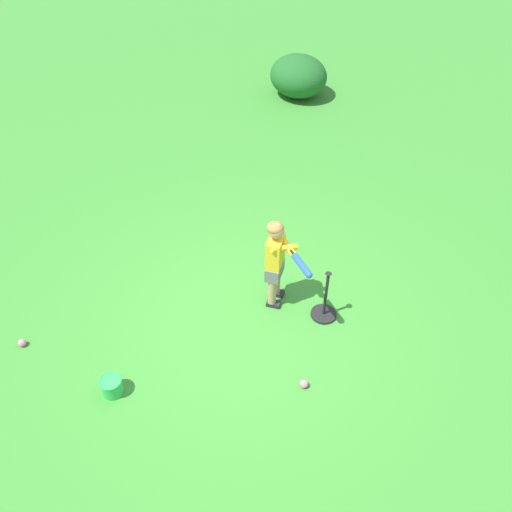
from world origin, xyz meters
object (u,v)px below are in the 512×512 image
(toy_bucket, at_px, (112,386))
(play_ball_far_right, at_px, (304,384))
(child_batter, at_px, (277,257))
(play_ball_near_batter, at_px, (22,343))
(batting_tee, at_px, (324,308))

(toy_bucket, bearing_deg, play_ball_far_right, -39.26)
(child_batter, bearing_deg, play_ball_near_batter, 152.32)
(play_ball_far_right, bearing_deg, play_ball_near_batter, 128.92)
(play_ball_near_batter, relative_size, play_ball_far_right, 1.02)
(play_ball_far_right, bearing_deg, toy_bucket, 140.74)
(batting_tee, xyz_separation_m, toy_bucket, (-2.21, 0.64, -0.01))
(play_ball_near_batter, bearing_deg, toy_bucket, -69.41)
(play_ball_near_batter, bearing_deg, child_batter, -27.68)
(child_batter, distance_m, toy_bucket, 2.04)
(child_batter, height_order, play_ball_near_batter, child_batter)
(batting_tee, bearing_deg, play_ball_near_batter, 146.38)
(child_batter, height_order, batting_tee, child_batter)
(play_ball_near_batter, relative_size, toy_bucket, 0.38)
(batting_tee, bearing_deg, child_batter, 116.48)
(play_ball_far_right, relative_size, batting_tee, 0.13)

